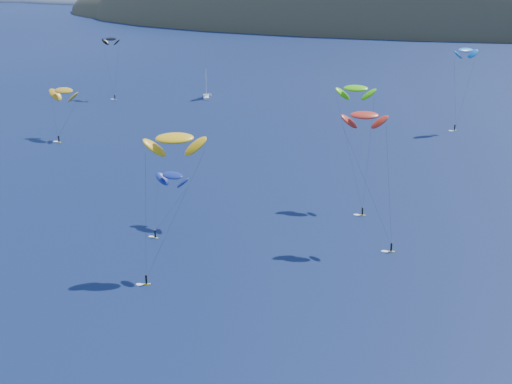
{
  "coord_description": "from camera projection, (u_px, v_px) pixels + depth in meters",
  "views": [
    {
      "loc": [
        27.34,
        -47.89,
        54.07
      ],
      "look_at": [
        -5.36,
        80.0,
        9.0
      ],
      "focal_mm": 50.0,
      "sensor_mm": 36.0,
      "label": 1
    }
  ],
  "objects": [
    {
      "name": "kitesurfer_1",
      "position": [
        64.0,
        91.0,
        212.83
      ],
      "size": [
        11.62,
        11.66,
        17.0
      ],
      "rotation": [
        0.0,
        0.0,
        -0.3
      ],
      "color": "gold",
      "rests_on": "ground"
    },
    {
      "name": "kitesurfer_4",
      "position": [
        466.0,
        50.0,
        218.83
      ],
      "size": [
        9.07,
        8.48,
        27.09
      ],
      "rotation": [
        0.0,
        0.0,
        0.69
      ],
      "color": "gold",
      "rests_on": "ground"
    },
    {
      "name": "kitesurfer_2",
      "position": [
        175.0,
        138.0,
        122.33
      ],
      "size": [
        11.24,
        14.58,
        26.15
      ],
      "rotation": [
        0.0,
        0.0,
        0.39
      ],
      "color": "gold",
      "rests_on": "ground"
    },
    {
      "name": "kitesurfer_10",
      "position": [
        172.0,
        176.0,
        145.58
      ],
      "size": [
        8.26,
        12.13,
        12.36
      ],
      "rotation": [
        0.0,
        0.0,
        -0.3
      ],
      "color": "gold",
      "rests_on": "ground"
    },
    {
      "name": "kitesurfer_3",
      "position": [
        356.0,
        89.0,
        155.43
      ],
      "size": [
        8.8,
        13.41,
        27.61
      ],
      "rotation": [
        0.0,
        0.0,
        0.08
      ],
      "color": "gold",
      "rests_on": "ground"
    },
    {
      "name": "island",
      "position": [
        457.0,
        34.0,
        577.63
      ],
      "size": [
        730.0,
        300.0,
        210.0
      ],
      "color": "#3D3526",
      "rests_on": "ground"
    },
    {
      "name": "kitesurfer_12",
      "position": [
        111.0,
        39.0,
        268.96
      ],
      "size": [
        7.91,
        8.23,
        24.02
      ],
      "rotation": [
        0.0,
        0.0,
        -0.18
      ],
      "color": "gold",
      "rests_on": "ground"
    },
    {
      "name": "sailboat",
      "position": [
        206.0,
        96.0,
        272.72
      ],
      "size": [
        9.31,
        8.3,
        11.11
      ],
      "rotation": [
        0.0,
        0.0,
        0.33
      ],
      "color": "silver",
      "rests_on": "ground"
    },
    {
      "name": "kitesurfer_9",
      "position": [
        365.0,
        116.0,
        133.14
      ],
      "size": [
        11.88,
        8.56,
        26.96
      ],
      "rotation": [
        0.0,
        0.0,
        0.17
      ],
      "color": "gold",
      "rests_on": "ground"
    }
  ]
}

